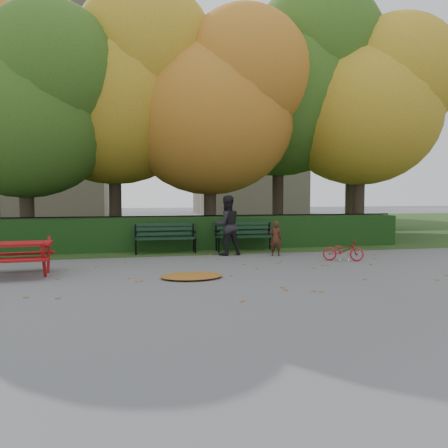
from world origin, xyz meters
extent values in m
plane|color=slate|center=(0.00, 0.00, 0.00)|extent=(90.00, 90.00, 0.00)
plane|color=#223815|center=(0.00, 14.00, 0.01)|extent=(90.00, 90.00, 0.00)
cube|color=tan|center=(-9.00, 26.00, 7.50)|extent=(10.00, 7.00, 15.00)
cube|color=tan|center=(8.00, 28.00, 6.00)|extent=(9.00, 6.00, 12.00)
cube|color=black|center=(0.00, 4.50, 0.50)|extent=(13.00, 0.90, 1.00)
cube|color=black|center=(0.00, 5.30, 0.08)|extent=(14.00, 0.04, 0.04)
cube|color=black|center=(0.00, 5.30, 1.00)|extent=(14.00, 0.04, 0.04)
cylinder|color=black|center=(-3.00, 5.30, 0.50)|extent=(0.03, 0.03, 1.00)
cylinder|color=black|center=(0.00, 5.30, 0.50)|extent=(0.03, 0.03, 1.00)
cylinder|color=black|center=(3.00, 5.30, 0.50)|extent=(0.03, 0.03, 1.00)
cylinder|color=black|center=(6.50, 5.30, 0.50)|extent=(0.03, 0.03, 1.00)
cylinder|color=black|center=(-5.50, 5.80, 1.31)|extent=(0.44, 0.44, 2.62)
ellipsoid|color=#234B18|center=(-5.50, 5.80, 4.12)|extent=(5.60, 5.60, 5.04)
sphere|color=#234B18|center=(-4.52, 5.10, 5.38)|extent=(4.20, 4.20, 4.20)
cylinder|color=black|center=(-2.80, 7.00, 1.57)|extent=(0.44, 0.44, 3.15)
ellipsoid|color=#8F6410|center=(-2.80, 7.00, 4.95)|extent=(6.40, 6.40, 5.76)
sphere|color=#8F6410|center=(-1.68, 6.20, 6.39)|extent=(4.80, 4.80, 4.80)
cylinder|color=black|center=(0.50, 6.20, 1.40)|extent=(0.44, 0.44, 2.80)
ellipsoid|color=#9A5718|center=(0.50, 6.20, 4.40)|extent=(6.00, 6.00, 5.40)
sphere|color=#9A5718|center=(1.55, 5.45, 5.75)|extent=(4.50, 4.50, 4.50)
cylinder|color=black|center=(3.50, 7.50, 1.75)|extent=(0.44, 0.44, 3.50)
ellipsoid|color=#234B18|center=(3.50, 7.50, 5.50)|extent=(6.80, 6.80, 6.12)
sphere|color=#234B18|center=(4.69, 6.65, 7.03)|extent=(5.10, 5.10, 5.10)
cylinder|color=black|center=(6.20, 6.00, 1.49)|extent=(0.44, 0.44, 2.97)
ellipsoid|color=#8F6410|center=(6.20, 6.00, 4.68)|extent=(5.80, 5.80, 5.22)
sphere|color=#8F6410|center=(7.21, 5.28, 5.98)|extent=(4.35, 4.35, 4.35)
sphere|color=#9A5718|center=(-6.35, 8.68, 6.71)|extent=(4.95, 4.95, 4.95)
cylinder|color=black|center=(8.00, 10.00, 1.57)|extent=(0.44, 0.44, 3.15)
ellipsoid|color=#234B18|center=(8.00, 10.00, 4.95)|extent=(6.00, 6.00, 5.40)
sphere|color=#234B18|center=(9.05, 9.25, 6.30)|extent=(4.50, 4.50, 4.50)
cube|color=black|center=(-1.30, 3.42, 0.44)|extent=(1.80, 0.12, 0.04)
cube|color=black|center=(-1.30, 3.60, 0.44)|extent=(1.80, 0.12, 0.04)
cube|color=black|center=(-1.30, 3.78, 0.44)|extent=(1.80, 0.12, 0.04)
cube|color=black|center=(-1.30, 3.87, 0.55)|extent=(1.80, 0.05, 0.10)
cube|color=black|center=(-1.30, 3.87, 0.70)|extent=(1.80, 0.05, 0.10)
cube|color=black|center=(-1.30, 3.87, 0.83)|extent=(1.80, 0.05, 0.10)
cube|color=black|center=(-2.15, 3.60, 0.42)|extent=(0.05, 0.55, 0.06)
cube|color=black|center=(-2.15, 3.87, 0.65)|extent=(0.05, 0.05, 0.41)
cylinder|color=black|center=(-2.15, 3.42, 0.22)|extent=(0.05, 0.05, 0.44)
cylinder|color=black|center=(-2.15, 3.78, 0.22)|extent=(0.05, 0.05, 0.44)
cube|color=black|center=(-2.15, 3.62, 0.62)|extent=(0.05, 0.45, 0.04)
cube|color=black|center=(-0.45, 3.60, 0.42)|extent=(0.05, 0.55, 0.06)
cube|color=black|center=(-0.45, 3.87, 0.65)|extent=(0.05, 0.05, 0.41)
cylinder|color=black|center=(-0.45, 3.42, 0.22)|extent=(0.05, 0.05, 0.44)
cylinder|color=black|center=(-0.45, 3.78, 0.22)|extent=(0.05, 0.05, 0.44)
cube|color=black|center=(-0.45, 3.62, 0.62)|extent=(0.05, 0.45, 0.04)
cube|color=black|center=(1.10, 3.42, 0.44)|extent=(1.80, 0.12, 0.04)
cube|color=black|center=(1.10, 3.60, 0.44)|extent=(1.80, 0.12, 0.04)
cube|color=black|center=(1.10, 3.78, 0.44)|extent=(1.80, 0.12, 0.04)
cube|color=black|center=(1.10, 3.87, 0.55)|extent=(1.80, 0.05, 0.10)
cube|color=black|center=(1.10, 3.87, 0.70)|extent=(1.80, 0.05, 0.10)
cube|color=black|center=(1.10, 3.87, 0.83)|extent=(1.80, 0.05, 0.10)
cube|color=black|center=(0.25, 3.60, 0.42)|extent=(0.05, 0.55, 0.06)
cube|color=black|center=(0.25, 3.87, 0.65)|extent=(0.05, 0.05, 0.41)
cylinder|color=black|center=(0.25, 3.42, 0.22)|extent=(0.05, 0.05, 0.44)
cylinder|color=black|center=(0.25, 3.78, 0.22)|extent=(0.05, 0.05, 0.44)
cube|color=black|center=(0.25, 3.62, 0.62)|extent=(0.05, 0.45, 0.04)
cube|color=black|center=(1.95, 3.60, 0.42)|extent=(0.05, 0.55, 0.06)
cube|color=black|center=(1.95, 3.87, 0.65)|extent=(0.05, 0.05, 0.41)
cylinder|color=black|center=(1.95, 3.42, 0.22)|extent=(0.05, 0.05, 0.44)
cylinder|color=black|center=(1.95, 3.78, 0.22)|extent=(0.05, 0.05, 0.44)
cube|color=black|center=(1.95, 3.62, 0.62)|extent=(0.05, 0.45, 0.04)
cube|color=maroon|center=(-4.80, 0.75, 0.69)|extent=(1.70, 0.79, 0.06)
cube|color=maroon|center=(-4.77, 0.19, 0.41)|extent=(1.68, 0.32, 0.05)
cube|color=maroon|center=(-4.83, 1.30, 0.41)|extent=(1.68, 0.32, 0.05)
cube|color=maroon|center=(-4.06, 0.37, 0.37)|extent=(0.08, 0.48, 0.81)
cube|color=maroon|center=(-4.10, 1.20, 0.37)|extent=(0.08, 0.48, 0.81)
cube|color=maroon|center=(-4.08, 0.79, 0.61)|extent=(0.12, 1.25, 0.06)
cube|color=maroon|center=(-4.80, 0.75, 0.37)|extent=(1.48, 0.14, 0.06)
ellipsoid|color=brown|center=(-1.08, -0.25, 0.04)|extent=(1.32, 0.94, 0.09)
imported|color=#3E1D13|center=(1.68, 2.47, 0.49)|extent=(0.42, 0.34, 0.98)
imported|color=black|center=(0.37, 2.90, 0.85)|extent=(0.92, 0.77, 1.69)
imported|color=#A70F1E|center=(3.10, 1.22, 0.27)|extent=(1.09, 0.70, 0.54)
camera|label=1|loc=(-2.33, -9.10, 1.75)|focal=35.00mm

